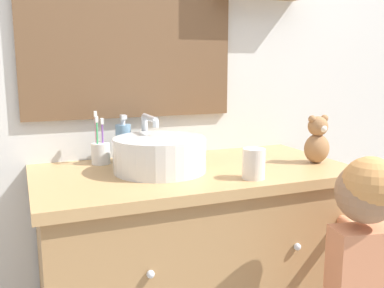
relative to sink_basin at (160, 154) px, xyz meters
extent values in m
cube|color=silver|center=(0.13, 0.31, 0.39)|extent=(3.20, 0.06, 2.50)
cube|color=brown|center=(-0.03, 0.27, 0.55)|extent=(0.83, 0.02, 0.89)
cube|color=#B2C1CC|center=(-0.03, 0.26, 0.55)|extent=(0.77, 0.01, 0.83)
cube|color=#A37A4C|center=(0.13, -0.01, -0.48)|extent=(1.08, 0.54, 0.76)
cube|color=tan|center=(0.13, -0.01, -0.08)|extent=(1.12, 0.58, 0.03)
sphere|color=silver|center=(-0.13, -0.29, -0.29)|extent=(0.02, 0.02, 0.02)
sphere|color=silver|center=(0.38, -0.29, -0.29)|extent=(0.02, 0.02, 0.02)
cylinder|color=silver|center=(0.00, 0.00, 0.00)|extent=(0.32, 0.32, 0.12)
cylinder|color=silver|center=(0.00, 0.00, 0.05)|extent=(0.26, 0.26, 0.01)
cylinder|color=silver|center=(0.00, 0.18, 0.02)|extent=(0.02, 0.02, 0.17)
cylinder|color=silver|center=(0.00, 0.11, 0.11)|extent=(0.02, 0.14, 0.02)
cylinder|color=silver|center=(0.00, 0.04, 0.10)|extent=(0.02, 0.02, 0.02)
sphere|color=white|center=(0.09, 0.18, -0.03)|extent=(0.05, 0.05, 0.05)
cylinder|color=silver|center=(-0.17, 0.19, -0.02)|extent=(0.07, 0.07, 0.08)
cylinder|color=#8E56B7|center=(-0.16, 0.19, 0.03)|extent=(0.01, 0.01, 0.16)
cube|color=white|center=(-0.16, 0.19, 0.10)|extent=(0.01, 0.02, 0.02)
cylinder|color=pink|center=(-0.18, 0.20, 0.04)|extent=(0.01, 0.01, 0.18)
cube|color=white|center=(-0.18, 0.20, 0.12)|extent=(0.01, 0.02, 0.02)
cylinder|color=#47B26B|center=(-0.18, 0.18, 0.03)|extent=(0.01, 0.01, 0.17)
cube|color=white|center=(-0.18, 0.18, 0.11)|extent=(0.01, 0.02, 0.02)
cylinder|color=#6B93B2|center=(-0.08, 0.19, 0.01)|extent=(0.06, 0.06, 0.14)
cylinder|color=silver|center=(-0.08, 0.19, 0.09)|extent=(0.02, 0.02, 0.02)
cube|color=silver|center=(-0.08, 0.18, 0.11)|extent=(0.02, 0.03, 0.02)
cube|color=tan|center=(0.46, -0.49, -0.34)|extent=(0.20, 0.13, 0.36)
sphere|color=#997051|center=(0.46, -0.49, -0.05)|extent=(0.18, 0.18, 0.18)
sphere|color=tan|center=(0.46, -0.51, -0.03)|extent=(0.16, 0.16, 0.16)
cylinder|color=tan|center=(0.56, -0.32, -0.23)|extent=(0.09, 0.27, 0.04)
cylinder|color=#3884DB|center=(0.58, -0.19, -0.19)|extent=(0.02, 0.05, 0.12)
ellipsoid|color=#9E7047|center=(0.59, -0.10, -0.01)|extent=(0.10, 0.08, 0.11)
sphere|color=#9E7047|center=(0.59, -0.10, 0.08)|extent=(0.07, 0.07, 0.07)
sphere|color=#9E7047|center=(0.56, -0.10, 0.11)|extent=(0.03, 0.03, 0.03)
sphere|color=#9E7047|center=(0.62, -0.10, 0.11)|extent=(0.03, 0.03, 0.03)
sphere|color=silver|center=(0.59, -0.13, 0.07)|extent=(0.03, 0.03, 0.03)
cylinder|color=silver|center=(0.25, -0.21, -0.01)|extent=(0.07, 0.07, 0.10)
camera|label=1|loc=(-0.44, -1.39, 0.30)|focal=40.00mm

